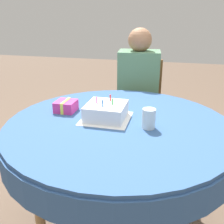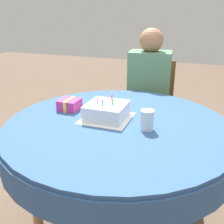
{
  "view_description": "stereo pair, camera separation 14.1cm",
  "coord_description": "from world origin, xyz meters",
  "px_view_note": "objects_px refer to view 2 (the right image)",
  "views": [
    {
      "loc": [
        0.28,
        -1.27,
        1.3
      ],
      "look_at": [
        -0.04,
        0.01,
        0.79
      ],
      "focal_mm": 42.0,
      "sensor_mm": 36.0,
      "label": 1
    },
    {
      "loc": [
        0.42,
        -1.23,
        1.3
      ],
      "look_at": [
        -0.04,
        0.01,
        0.79
      ],
      "focal_mm": 42.0,
      "sensor_mm": 36.0,
      "label": 2
    }
  ],
  "objects_px": {
    "birthday_cake": "(107,111)",
    "gift_box": "(70,105)",
    "drinking_glass": "(147,120)",
    "chair": "(149,108)",
    "person": "(149,88)"
  },
  "relations": [
    {
      "from": "birthday_cake",
      "to": "gift_box",
      "type": "relative_size",
      "value": 1.73
    },
    {
      "from": "birthday_cake",
      "to": "drinking_glass",
      "type": "relative_size",
      "value": 2.05
    },
    {
      "from": "drinking_glass",
      "to": "chair",
      "type": "bearing_deg",
      "value": 101.43
    },
    {
      "from": "person",
      "to": "drinking_glass",
      "type": "distance_m",
      "value": 0.89
    },
    {
      "from": "drinking_glass",
      "to": "gift_box",
      "type": "xyz_separation_m",
      "value": [
        -0.51,
        0.12,
        -0.02
      ]
    },
    {
      "from": "person",
      "to": "chair",
      "type": "bearing_deg",
      "value": 90.0
    },
    {
      "from": "person",
      "to": "drinking_glass",
      "type": "xyz_separation_m",
      "value": [
        0.18,
        -0.87,
        0.08
      ]
    },
    {
      "from": "chair",
      "to": "person",
      "type": "distance_m",
      "value": 0.23
    },
    {
      "from": "person",
      "to": "birthday_cake",
      "type": "height_order",
      "value": "person"
    },
    {
      "from": "person",
      "to": "gift_box",
      "type": "relative_size",
      "value": 9.65
    },
    {
      "from": "drinking_glass",
      "to": "person",
      "type": "bearing_deg",
      "value": 102.01
    },
    {
      "from": "person",
      "to": "drinking_glass",
      "type": "bearing_deg",
      "value": -84.13
    },
    {
      "from": "chair",
      "to": "birthday_cake",
      "type": "height_order",
      "value": "chair"
    },
    {
      "from": "gift_box",
      "to": "drinking_glass",
      "type": "bearing_deg",
      "value": -13.54
    },
    {
      "from": "chair",
      "to": "drinking_glass",
      "type": "distance_m",
      "value": 1.03
    }
  ]
}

